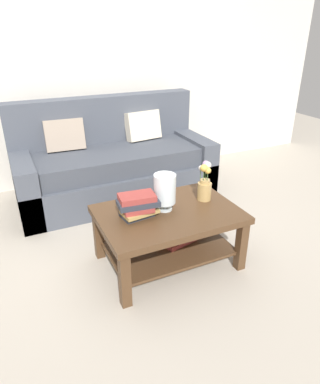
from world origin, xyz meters
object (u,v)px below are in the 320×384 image
couch (114,164)px  book_stack_main (138,206)px  glass_hurricane_vase (165,190)px  flower_pitcher (205,184)px  coffee_table (169,226)px

couch → book_stack_main: couch is taller
glass_hurricane_vase → flower_pitcher: bearing=3.1°
couch → book_stack_main: bearing=-100.8°
book_stack_main → glass_hurricane_vase: glass_hurricane_vase is taller
couch → glass_hurricane_vase: size_ratio=7.27×
coffee_table → glass_hurricane_vase: bearing=111.9°
coffee_table → flower_pitcher: flower_pitcher is taller
book_stack_main → glass_hurricane_vase: (0.23, 0.02, 0.08)m
book_stack_main → flower_pitcher: 0.60m
coffee_table → glass_hurricane_vase: glass_hurricane_vase is taller
couch → glass_hurricane_vase: (-0.03, -1.36, 0.27)m
coffee_table → book_stack_main: (-0.24, 0.02, 0.23)m
couch → glass_hurricane_vase: 1.38m
coffee_table → flower_pitcher: bearing=10.0°
book_stack_main → glass_hurricane_vase: bearing=4.5°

